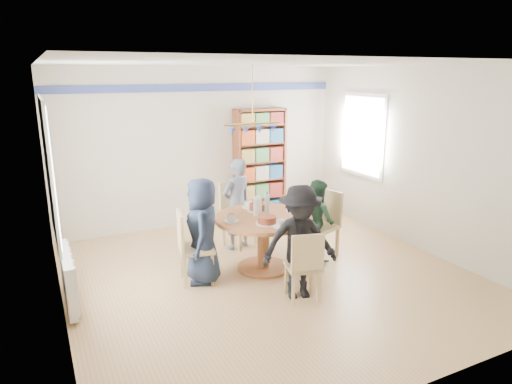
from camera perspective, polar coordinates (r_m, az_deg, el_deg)
ground at (r=6.11m, az=1.69°, el=-10.43°), size 5.00×5.00×0.00m
room_shell at (r=6.28m, az=-4.04°, el=6.00°), size 5.00×5.00×5.00m
radiator at (r=5.65m, az=-22.42°, el=-9.91°), size 0.12×1.00×0.60m
dining_table at (r=6.11m, az=0.92°, el=-4.79°), size 1.30×1.30×0.75m
chair_left at (r=5.80m, az=-8.27°, el=-6.45°), size 0.48×0.48×0.94m
chair_right at (r=6.67m, az=8.58°, el=-3.52°), size 0.53×0.53×0.96m
chair_far at (r=6.97m, az=-2.55°, el=-2.35°), size 0.57×0.57×1.00m
chair_near at (r=5.33m, az=6.12°, el=-8.87°), size 0.46×0.46×0.86m
person_left at (r=5.77m, az=-6.70°, el=-4.84°), size 0.63×0.77×1.35m
person_right at (r=6.53m, az=7.65°, el=-3.42°), size 0.47×0.59×1.16m
person_far at (r=6.81m, az=-2.40°, el=-1.53°), size 0.57×0.45×1.38m
person_near at (r=5.35m, az=5.48°, el=-6.30°), size 0.99×0.72×1.37m
bookshelf at (r=8.25m, az=0.47°, el=3.40°), size 0.94×0.28×1.98m
tableware at (r=6.04m, az=0.62°, el=-2.45°), size 1.11×1.11×0.29m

